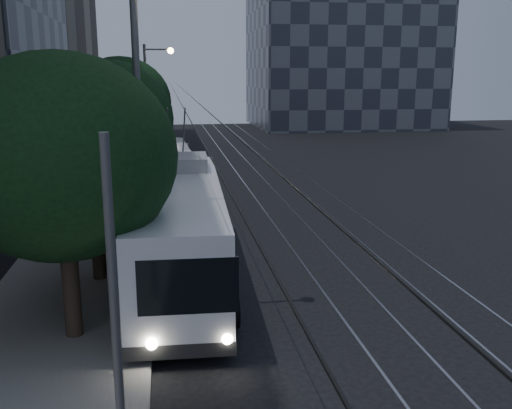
{
  "coord_description": "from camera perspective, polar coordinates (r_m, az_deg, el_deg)",
  "views": [
    {
      "loc": [
        -4.47,
        -17.93,
        6.78
      ],
      "look_at": [
        -1.18,
        2.97,
        1.88
      ],
      "focal_mm": 40.0,
      "sensor_mm": 36.0,
      "label": 1
    }
  ],
  "objects": [
    {
      "name": "tree_1",
      "position": [
        18.77,
        -16.09,
        5.23
      ],
      "size": [
        3.93,
        3.93,
        6.19
      ],
      "color": "black",
      "rests_on": "ground"
    },
    {
      "name": "tree_3",
      "position": [
        34.4,
        -13.35,
        9.91
      ],
      "size": [
        5.78,
        5.78,
        7.73
      ],
      "color": "black",
      "rests_on": "ground"
    },
    {
      "name": "streetlamp_near",
      "position": [
        15.99,
        -10.22,
        9.3
      ],
      "size": [
        2.33,
        0.44,
        9.58
      ],
      "color": "#565658",
      "rests_on": "ground"
    },
    {
      "name": "tree_5",
      "position": [
        56.34,
        -11.71,
        10.62
      ],
      "size": [
        5.59,
        5.59,
        7.2
      ],
      "color": "black",
      "rests_on": "ground"
    },
    {
      "name": "car_white_a",
      "position": [
        32.5,
        -8.42,
        2.13
      ],
      "size": [
        2.34,
        4.41,
        1.43
      ],
      "primitive_type": "imported",
      "rotation": [
        0.0,
        0.0,
        0.16
      ],
      "color": "silver",
      "rests_on": "ground"
    },
    {
      "name": "streetlamp_far",
      "position": [
        42.59,
        -10.38,
        10.9
      ],
      "size": [
        2.16,
        0.44,
        8.76
      ],
      "color": "#565658",
      "rests_on": "ground"
    },
    {
      "name": "car_white_b",
      "position": [
        37.93,
        -8.21,
        3.66
      ],
      "size": [
        2.61,
        5.02,
        1.39
      ],
      "primitive_type": "imported",
      "rotation": [
        0.0,
        0.0,
        0.14
      ],
      "color": "white",
      "rests_on": "ground"
    },
    {
      "name": "car_white_d",
      "position": [
        48.75,
        -7.88,
        5.81
      ],
      "size": [
        2.12,
        4.57,
        1.52
      ],
      "primitive_type": "imported",
      "rotation": [
        0.0,
        0.0,
        0.08
      ],
      "color": "#B6B7BB",
      "rests_on": "ground"
    },
    {
      "name": "tree_4",
      "position": [
        42.31,
        -11.83,
        9.34
      ],
      "size": [
        3.8,
        3.8,
        6.0
      ],
      "color": "black",
      "rests_on": "ground"
    },
    {
      "name": "overhead_wires",
      "position": [
        38.08,
        -9.76,
        7.86
      ],
      "size": [
        2.23,
        90.0,
        6.0
      ],
      "color": "black",
      "rests_on": "ground"
    },
    {
      "name": "tree_0",
      "position": [
        14.6,
        -18.9,
        4.48
      ],
      "size": [
        5.62,
        5.62,
        7.33
      ],
      "color": "black",
      "rests_on": "ground"
    },
    {
      "name": "ground",
      "position": [
        19.68,
        4.78,
        -7.16
      ],
      "size": [
        120.0,
        120.0,
        0.0
      ],
      "primitive_type": "plane",
      "color": "black",
      "rests_on": "ground"
    },
    {
      "name": "tree_2",
      "position": [
        26.13,
        -14.63,
        8.2
      ],
      "size": [
        5.78,
        5.78,
        7.38
      ],
      "color": "black",
      "rests_on": "ground"
    },
    {
      "name": "car_white_c",
      "position": [
        45.94,
        -7.77,
        5.25
      ],
      "size": [
        2.26,
        4.19,
        1.31
      ],
      "primitive_type": "imported",
      "rotation": [
        0.0,
        0.0,
        0.23
      ],
      "color": "silver",
      "rests_on": "ground"
    },
    {
      "name": "trolleybus",
      "position": [
        19.11,
        -7.53,
        -2.38
      ],
      "size": [
        3.11,
        12.69,
        5.63
      ],
      "rotation": [
        0.0,
        0.0,
        -0.04
      ],
      "color": "silver",
      "rests_on": "ground"
    },
    {
      "name": "sidewalk",
      "position": [
        38.64,
        -13.31,
        2.68
      ],
      "size": [
        5.0,
        90.0,
        0.15
      ],
      "primitive_type": "cube",
      "color": "gray",
      "rests_on": "ground"
    },
    {
      "name": "building_distant_right",
      "position": [
        76.49,
        8.53,
        16.8
      ],
      "size": [
        22.0,
        18.0,
        24.0
      ],
      "primitive_type": "cube",
      "color": "#333741",
      "rests_on": "ground"
    },
    {
      "name": "tram_rails",
      "position": [
        39.16,
        1.45,
        3.07
      ],
      "size": [
        4.52,
        90.0,
        0.02
      ],
      "color": "#93939B",
      "rests_on": "ground"
    },
    {
      "name": "pickup_silver",
      "position": [
        27.69,
        -6.94,
        0.71
      ],
      "size": [
        3.1,
        6.64,
        1.84
      ],
      "primitive_type": "imported",
      "rotation": [
        0.0,
        0.0,
        -0.01
      ],
      "color": "#B1B2B9",
      "rests_on": "ground"
    }
  ]
}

